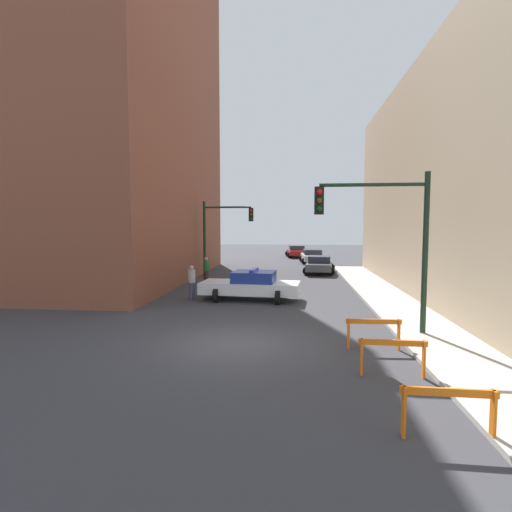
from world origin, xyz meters
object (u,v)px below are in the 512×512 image
at_px(parked_car_near, 319,264).
at_px(barrier_mid, 392,351).
at_px(traffic_light_far, 220,228).
at_px(barrier_front, 448,405).
at_px(parked_car_mid, 312,256).
at_px(parked_car_far, 296,251).
at_px(traffic_light_near, 389,228).
at_px(pedestrian_corner, 206,270).
at_px(police_car, 251,285).
at_px(pedestrian_crossing, 192,282).
at_px(barrier_back, 374,329).

xyz_separation_m(parked_car_near, barrier_mid, (0.47, -20.28, -0.06)).
relative_size(traffic_light_far, barrier_front, 3.25).
bearing_deg(parked_car_mid, parked_car_far, 98.41).
height_order(traffic_light_near, parked_car_far, traffic_light_near).
bearing_deg(pedestrian_corner, police_car, 41.54).
distance_m(police_car, pedestrian_crossing, 2.91).
height_order(police_car, barrier_back, police_car).
bearing_deg(barrier_back, parked_car_mid, 91.39).
distance_m(pedestrian_crossing, pedestrian_corner, 4.91).
bearing_deg(barrier_front, traffic_light_near, 86.28).
bearing_deg(parked_car_mid, traffic_light_near, -90.60).
bearing_deg(traffic_light_near, barrier_back, -114.28).
distance_m(parked_car_near, barrier_back, 18.20).
relative_size(pedestrian_crossing, barrier_mid, 1.04).
bearing_deg(parked_car_mid, barrier_back, -92.35).
xyz_separation_m(barrier_front, barrier_back, (-0.29, 4.89, 0.00)).
distance_m(traffic_light_near, parked_car_far, 31.37).
distance_m(pedestrian_crossing, barrier_back, 10.22).
height_order(traffic_light_near, barrier_mid, traffic_light_near).
xyz_separation_m(traffic_light_far, police_car, (2.95, -7.84, -2.67)).
relative_size(traffic_light_near, parked_car_far, 1.17).
xyz_separation_m(pedestrian_corner, barrier_front, (7.94, -16.96, -0.24)).
height_order(police_car, pedestrian_corner, pedestrian_corner).
relative_size(parked_car_mid, pedestrian_crossing, 2.66).
bearing_deg(pedestrian_crossing, pedestrian_corner, 174.03).
height_order(parked_car_near, pedestrian_corner, pedestrian_corner).
bearing_deg(pedestrian_corner, parked_car_far, 172.24).
height_order(parked_car_mid, barrier_back, parked_car_mid).
bearing_deg(traffic_light_near, parked_car_mid, 93.13).
bearing_deg(traffic_light_near, pedestrian_corner, 128.50).
height_order(police_car, pedestrian_crossing, pedestrian_crossing).
height_order(barrier_front, barrier_back, same).
bearing_deg(barrier_mid, parked_car_far, 93.49).
height_order(pedestrian_corner, barrier_back, pedestrian_corner).
distance_m(barrier_front, barrier_mid, 2.82).
bearing_deg(police_car, parked_car_mid, -6.54).
relative_size(traffic_light_near, pedestrian_corner, 3.13).
height_order(parked_car_near, barrier_front, parked_car_near).
relative_size(barrier_front, barrier_mid, 1.00).
xyz_separation_m(traffic_light_near, police_car, (-5.08, 5.68, -2.81)).
relative_size(traffic_light_near, pedestrian_crossing, 3.13).
bearing_deg(parked_car_near, traffic_light_near, -80.25).
bearing_deg(parked_car_far, barrier_front, -92.18).
bearing_deg(traffic_light_near, police_car, 131.82).
xyz_separation_m(parked_car_far, pedestrian_crossing, (-5.19, -25.50, 0.19)).
height_order(pedestrian_crossing, barrier_mid, pedestrian_crossing).
distance_m(parked_car_mid, barrier_back, 25.92).
height_order(traffic_light_far, barrier_mid, traffic_light_far).
relative_size(parked_car_far, barrier_front, 2.79).
distance_m(parked_car_mid, barrier_front, 30.82).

